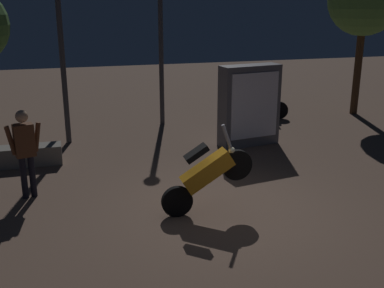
% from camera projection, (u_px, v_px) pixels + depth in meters
% --- Properties ---
extents(ground_plane, '(40.00, 40.00, 0.00)m').
position_uv_depth(ground_plane, '(224.00, 210.00, 8.61)').
color(ground_plane, brown).
extents(motorcycle_orange_foreground, '(1.66, 0.31, 1.63)m').
position_uv_depth(motorcycle_orange_foreground, '(207.00, 174.00, 8.31)').
color(motorcycle_orange_foreground, black).
rests_on(motorcycle_orange_foreground, ground_plane).
extents(motorcycle_white_parked_left, '(1.63, 0.54, 1.11)m').
position_uv_depth(motorcycle_white_parked_left, '(262.00, 105.00, 15.05)').
color(motorcycle_white_parked_left, black).
rests_on(motorcycle_white_parked_left, ground_plane).
extents(person_rider_beside, '(0.67, 0.32, 1.74)m').
position_uv_depth(person_rider_beside, '(25.00, 146.00, 8.88)').
color(person_rider_beside, black).
rests_on(person_rider_beside, ground_plane).
extents(streetlamp_near, '(0.36, 0.36, 4.32)m').
position_uv_depth(streetlamp_near, '(161.00, 31.00, 13.79)').
color(streetlamp_near, '#38383D').
rests_on(streetlamp_near, ground_plane).
extents(streetlamp_far, '(0.36, 0.36, 5.03)m').
position_uv_depth(streetlamp_far, '(59.00, 20.00, 11.75)').
color(streetlamp_far, '#38383D').
rests_on(streetlamp_far, ground_plane).
extents(tree_left_bg, '(2.30, 2.30, 4.86)m').
position_uv_depth(tree_left_bg, '(365.00, 0.00, 14.80)').
color(tree_left_bg, '#4C331E').
rests_on(tree_left_bg, ground_plane).
extents(kiosk_billboard, '(1.66, 0.77, 2.10)m').
position_uv_depth(kiosk_billboard, '(249.00, 106.00, 12.21)').
color(kiosk_billboard, '#595960').
rests_on(kiosk_billboard, ground_plane).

